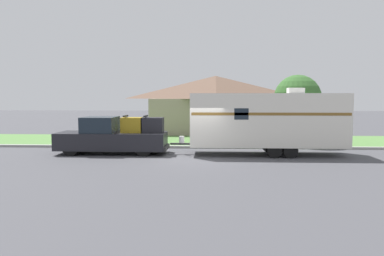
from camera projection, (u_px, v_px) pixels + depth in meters
ground_plane at (198, 159)px, 18.46m from camera, size 120.00×120.00×0.00m
curb_strip at (200, 147)px, 22.18m from camera, size 80.00×0.30×0.14m
lawn_strip at (202, 141)px, 25.82m from camera, size 80.00×7.00×0.03m
house_across_street at (215, 103)px, 32.36m from camera, size 11.26×8.32×4.82m
pickup_truck at (113, 137)px, 20.05m from camera, size 5.91×1.97×2.07m
travel_trailer at (267, 120)px, 19.56m from camera, size 9.09×2.31×3.51m
mailbox at (197, 130)px, 22.89m from camera, size 0.48×0.20×1.31m
tree_in_yard at (297, 98)px, 23.60m from camera, size 2.94×2.94×4.43m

